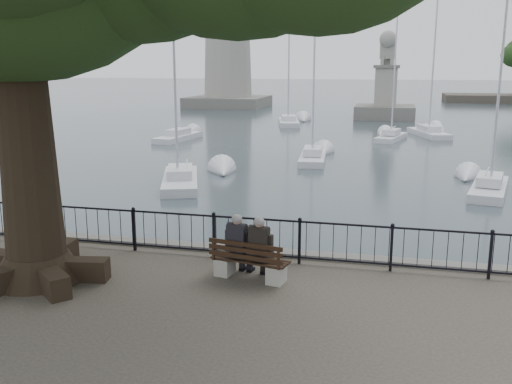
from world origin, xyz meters
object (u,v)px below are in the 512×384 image
(bench, at_px, (249,265))
(lighthouse, at_px, (227,6))
(person_left, at_px, (240,247))
(person_right, at_px, (262,250))
(lion_monument, at_px, (385,97))

(bench, xyz_separation_m, lighthouse, (-18.14, 60.68, 11.12))
(person_left, bearing_deg, bench, -30.80)
(person_right, xyz_separation_m, lighthouse, (-18.39, 60.63, 10.79))
(lighthouse, height_order, lion_monument, lighthouse)
(person_left, height_order, lion_monument, lion_monument)
(person_right, distance_m, lion_monument, 48.60)
(person_left, height_order, lighthouse, lighthouse)
(lighthouse, bearing_deg, bench, -73.36)
(bench, distance_m, lighthouse, 64.30)
(bench, relative_size, lighthouse, 0.06)
(person_left, distance_m, lighthouse, 64.05)
(person_right, relative_size, lighthouse, 0.05)
(person_left, distance_m, person_right, 0.50)
(person_left, bearing_deg, lighthouse, 106.47)
(bench, bearing_deg, lion_monument, 87.81)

